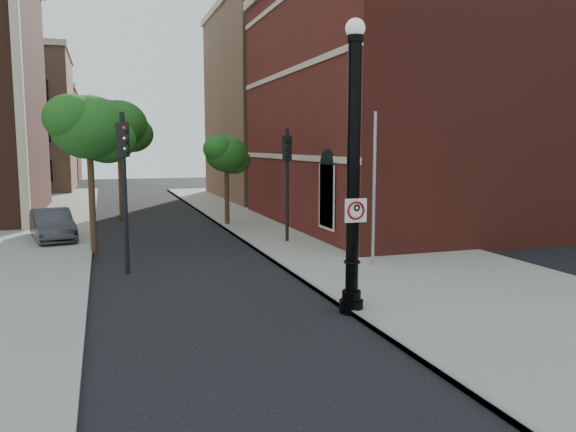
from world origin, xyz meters
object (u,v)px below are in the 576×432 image
object	(u,v)px
parked_car	(52,225)
no_parking_sign	(356,210)
traffic_signal_left	(124,166)
traffic_signal_right	(287,167)
lamppost	(353,181)

from	to	relation	value
parked_car	no_parking_sign	bearing A→B (deg)	-71.50
no_parking_sign	parked_car	world-z (taller)	no_parking_sign
parked_car	traffic_signal_left	bearing A→B (deg)	-80.38
parked_car	traffic_signal_right	distance (m)	10.28
lamppost	traffic_signal_right	bearing A→B (deg)	81.00
lamppost	parked_car	distance (m)	15.62
traffic_signal_right	no_parking_sign	bearing A→B (deg)	-106.76
traffic_signal_right	lamppost	bearing A→B (deg)	-106.91
parked_car	traffic_signal_left	size ratio (longest dim) A/B	0.83
no_parking_sign	traffic_signal_left	size ratio (longest dim) A/B	0.11
traffic_signal_left	traffic_signal_right	size ratio (longest dim) A/B	1.07
lamppost	parked_car	size ratio (longest dim) A/B	1.66
lamppost	traffic_signal_left	world-z (taller)	lamppost
lamppost	no_parking_sign	bearing A→B (deg)	-90.46
lamppost	traffic_signal_right	distance (m)	9.78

